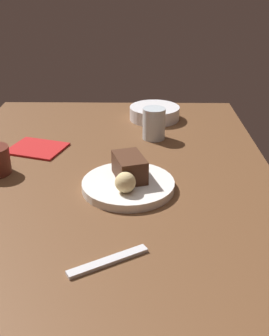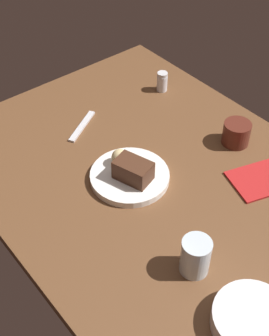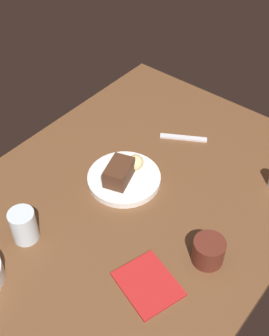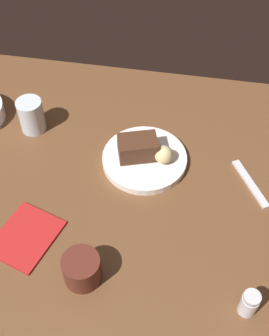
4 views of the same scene
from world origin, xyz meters
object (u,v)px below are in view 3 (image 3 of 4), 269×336
dessert_spoon (183,138)px  water_glass (24,226)px  bread_roll (136,162)px  coffee_cup (208,251)px  folded_napkin (148,284)px  dessert_plate (124,178)px  chocolate_cake_slice (119,172)px

dessert_spoon → water_glass: bearing=50.3°
bread_roll → coffee_cup: (12.36, 32.57, -0.81)cm
water_glass → folded_napkin: size_ratio=0.63×
coffee_cup → bread_roll: bearing=-110.8°
water_glass → coffee_cup: (-23.46, 39.72, -1.20)cm
dessert_plate → chocolate_cake_slice: bearing=-8.3°
coffee_cup → dessert_spoon: bearing=-138.2°
chocolate_cake_slice → coffee_cup: chocolate_cake_slice is taller
water_glass → coffee_cup: bearing=120.6°
bread_roll → dessert_spoon: size_ratio=0.30×
coffee_cup → folded_napkin: coffee_cup is taller
chocolate_cake_slice → bread_roll: 6.59cm
chocolate_cake_slice → dessert_spoon: 28.61cm
bread_roll → folded_napkin: bearing=43.4°
chocolate_cake_slice → coffee_cup: size_ratio=1.20×
coffee_cup → folded_napkin: size_ratio=0.54×
chocolate_cake_slice → dessert_spoon: size_ratio=0.63×
water_glass → coffee_cup: 46.15cm
chocolate_cake_slice → folded_napkin: bearing=52.0°
coffee_cup → dessert_spoon: coffee_cup is taller
dessert_plate → bread_roll: bread_roll is taller
water_glass → dessert_spoon: size_ratio=0.62×
coffee_cup → folded_napkin: bearing=-25.3°
chocolate_cake_slice → dessert_plate: bearing=171.7°
water_glass → dessert_spoon: bearing=170.7°
dessert_plate → chocolate_cake_slice: 4.12cm
coffee_cup → dessert_spoon: (-33.95, -30.33, -3.06)cm
dessert_plate → coffee_cup: 34.00cm
chocolate_cake_slice → dessert_spoon: chocolate_cake_slice is taller
bread_roll → folded_napkin: size_ratio=0.31×
chocolate_cake_slice → water_glass: bearing=-12.4°
chocolate_cake_slice → water_glass: 29.98cm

